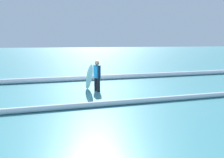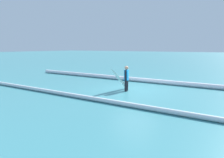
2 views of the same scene
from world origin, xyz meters
name	(u,v)px [view 1 (image 1 of 2)]	position (x,y,z in m)	size (l,w,h in m)	color
ground_plane	(98,89)	(0.00, 0.00, 0.00)	(192.78, 192.78, 0.00)	teal
surfer	(97,74)	(0.21, 0.61, 0.80)	(0.28, 0.54, 1.44)	black
surfboard	(89,78)	(0.61, 0.71, 0.67)	(0.41, 1.60, 1.37)	white
wave_crest_foreground	(118,77)	(-2.00, -2.72, 0.15)	(0.30, 0.30, 25.88)	white
wave_crest_midground	(141,101)	(-0.76, 3.37, 0.10)	(0.20, 0.20, 24.54)	silver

